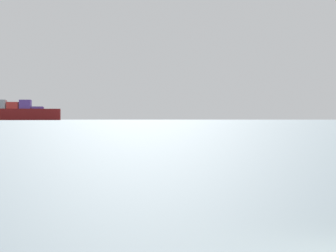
{
  "coord_description": "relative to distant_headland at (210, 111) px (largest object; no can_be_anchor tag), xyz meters",
  "views": [
    {
      "loc": [
        -5.72,
        -12.16,
        2.6
      ],
      "look_at": [
        -1.49,
        15.16,
        2.27
      ],
      "focal_mm": 73.81,
      "sensor_mm": 36.0,
      "label": 1
    }
  ],
  "objects": [
    {
      "name": "distant_headland",
      "position": [
        0.0,
        0.0,
        0.0
      ],
      "size": [
        1344.93,
        462.36,
        35.37
      ],
      "primitive_type": "cube",
      "rotation": [
        0.0,
        0.0,
        0.19
      ],
      "color": "#756B56",
      "rests_on": "ground_plane"
    }
  ]
}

